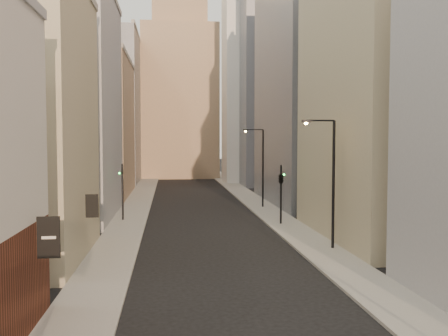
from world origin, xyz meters
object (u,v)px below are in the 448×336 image
at_px(white_tower, 248,70).
at_px(traffic_light_right, 281,178).
at_px(streetlamp_mid, 330,176).
at_px(streetlamp_far, 261,163).
at_px(traffic_light_left, 122,179).
at_px(clock_tower, 180,84).

bearing_deg(white_tower, traffic_light_right, -95.27).
bearing_deg(streetlamp_mid, streetlamp_far, 90.57).
bearing_deg(traffic_light_left, traffic_light_right, 166.07).
bearing_deg(traffic_light_right, streetlamp_far, -100.51).
bearing_deg(white_tower, clock_tower, 128.16).
height_order(streetlamp_far, traffic_light_left, streetlamp_far).
distance_m(streetlamp_far, traffic_light_right, 10.48).
relative_size(clock_tower, streetlamp_far, 5.49).
bearing_deg(traffic_light_right, clock_tower, -91.94).
xyz_separation_m(clock_tower, traffic_light_right, (7.13, -55.99, -13.72)).
xyz_separation_m(streetlamp_mid, traffic_light_left, (-14.22, 12.85, -1.11)).
distance_m(clock_tower, streetlamp_far, 47.92).
bearing_deg(streetlamp_mid, clock_tower, 95.39).
height_order(streetlamp_mid, traffic_light_right, streetlamp_mid).
height_order(white_tower, streetlamp_mid, white_tower).
distance_m(white_tower, streetlamp_mid, 53.36).
bearing_deg(white_tower, streetlamp_far, -96.57).
distance_m(traffic_light_left, traffic_light_right, 13.61).
height_order(clock_tower, white_tower, clock_tower).
bearing_deg(clock_tower, streetlamp_far, -80.81).
distance_m(streetlamp_mid, streetlamp_far, 19.93).
bearing_deg(streetlamp_mid, white_tower, 85.13).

